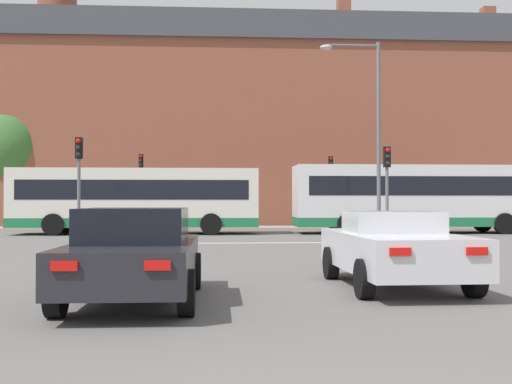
{
  "coord_description": "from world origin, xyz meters",
  "views": [
    {
      "loc": [
        -0.99,
        -3.38,
        1.54
      ],
      "look_at": [
        0.93,
        26.6,
        1.99
      ],
      "focal_mm": 45.0,
      "sensor_mm": 36.0,
      "label": 1
    }
  ],
  "objects_px": {
    "traffic_light_far_right": "(331,180)",
    "street_lamp_junction": "(369,119)",
    "car_saloon_left": "(135,254)",
    "pedestrian_waiting": "(385,209)",
    "bus_crossing_trailing": "(136,199)",
    "bus_crossing_lead": "(418,197)",
    "traffic_light_near_left": "(79,171)",
    "car_roadster_right": "(394,249)",
    "pedestrian_walking_east": "(347,211)",
    "traffic_light_far_left": "(141,178)",
    "traffic_light_near_right": "(387,177)"
  },
  "relations": [
    {
      "from": "bus_crossing_lead",
      "to": "street_lamp_junction",
      "type": "distance_m",
      "value": 6.49
    },
    {
      "from": "traffic_light_far_right",
      "to": "pedestrian_waiting",
      "type": "distance_m",
      "value": 4.08
    },
    {
      "from": "traffic_light_near_right",
      "to": "street_lamp_junction",
      "type": "xyz_separation_m",
      "value": [
        -0.28,
        1.78,
        2.47
      ]
    },
    {
      "from": "car_roadster_right",
      "to": "bus_crossing_trailing",
      "type": "relative_size",
      "value": 0.38
    },
    {
      "from": "car_saloon_left",
      "to": "pedestrian_walking_east",
      "type": "height_order",
      "value": "pedestrian_walking_east"
    },
    {
      "from": "car_saloon_left",
      "to": "traffic_light_far_right",
      "type": "height_order",
      "value": "traffic_light_far_right"
    },
    {
      "from": "car_saloon_left",
      "to": "traffic_light_near_left",
      "type": "height_order",
      "value": "traffic_light_near_left"
    },
    {
      "from": "bus_crossing_trailing",
      "to": "traffic_light_far_right",
      "type": "height_order",
      "value": "traffic_light_far_right"
    },
    {
      "from": "car_saloon_left",
      "to": "bus_crossing_trailing",
      "type": "height_order",
      "value": "bus_crossing_trailing"
    },
    {
      "from": "car_roadster_right",
      "to": "pedestrian_waiting",
      "type": "bearing_deg",
      "value": 74.11
    },
    {
      "from": "traffic_light_far_left",
      "to": "pedestrian_walking_east",
      "type": "xyz_separation_m",
      "value": [
        12.38,
        0.34,
        -1.97
      ]
    },
    {
      "from": "traffic_light_far_left",
      "to": "traffic_light_near_left",
      "type": "bearing_deg",
      "value": -92.88
    },
    {
      "from": "car_roadster_right",
      "to": "street_lamp_junction",
      "type": "distance_m",
      "value": 15.77
    },
    {
      "from": "bus_crossing_trailing",
      "to": "traffic_light_far_left",
      "type": "distance_m",
      "value": 7.72
    },
    {
      "from": "bus_crossing_lead",
      "to": "pedestrian_waiting",
      "type": "distance_m",
      "value": 8.04
    },
    {
      "from": "bus_crossing_lead",
      "to": "traffic_light_far_left",
      "type": "relative_size",
      "value": 2.77
    },
    {
      "from": "bus_crossing_lead",
      "to": "traffic_light_near_right",
      "type": "bearing_deg",
      "value": 152.56
    },
    {
      "from": "bus_crossing_trailing",
      "to": "pedestrian_waiting",
      "type": "distance_m",
      "value": 16.23
    },
    {
      "from": "street_lamp_junction",
      "to": "car_roadster_right",
      "type": "bearing_deg",
      "value": -101.99
    },
    {
      "from": "bus_crossing_trailing",
      "to": "traffic_light_far_right",
      "type": "distance_m",
      "value": 12.74
    },
    {
      "from": "traffic_light_far_right",
      "to": "street_lamp_junction",
      "type": "xyz_separation_m",
      "value": [
        -0.47,
        -11.42,
        2.13
      ]
    },
    {
      "from": "bus_crossing_lead",
      "to": "traffic_light_far_left",
      "type": "xyz_separation_m",
      "value": [
        -14.26,
        7.58,
        1.15
      ]
    },
    {
      "from": "car_roadster_right",
      "to": "street_lamp_junction",
      "type": "xyz_separation_m",
      "value": [
        3.15,
        14.85,
        4.27
      ]
    },
    {
      "from": "traffic_light_near_right",
      "to": "traffic_light_far_right",
      "type": "relative_size",
      "value": 0.87
    },
    {
      "from": "traffic_light_near_left",
      "to": "traffic_light_near_right",
      "type": "relative_size",
      "value": 1.07
    },
    {
      "from": "car_roadster_right",
      "to": "street_lamp_junction",
      "type": "relative_size",
      "value": 0.53
    },
    {
      "from": "bus_crossing_lead",
      "to": "traffic_light_far_right",
      "type": "xyz_separation_m",
      "value": [
        -3.03,
        6.99,
        1.08
      ]
    },
    {
      "from": "traffic_light_near_left",
      "to": "traffic_light_far_right",
      "type": "relative_size",
      "value": 0.93
    },
    {
      "from": "car_saloon_left",
      "to": "car_roadster_right",
      "type": "xyz_separation_m",
      "value": [
        4.46,
        1.38,
        -0.04
      ]
    },
    {
      "from": "car_saloon_left",
      "to": "car_roadster_right",
      "type": "relative_size",
      "value": 1.01
    },
    {
      "from": "traffic_light_near_right",
      "to": "traffic_light_far_right",
      "type": "height_order",
      "value": "traffic_light_far_right"
    },
    {
      "from": "bus_crossing_lead",
      "to": "traffic_light_near_right",
      "type": "xyz_separation_m",
      "value": [
        -3.22,
        -6.21,
        0.73
      ]
    },
    {
      "from": "traffic_light_near_right",
      "to": "traffic_light_far_right",
      "type": "distance_m",
      "value": 13.21
    },
    {
      "from": "car_roadster_right",
      "to": "traffic_light_far_left",
      "type": "xyz_separation_m",
      "value": [
        -7.61,
        26.86,
        2.22
      ]
    },
    {
      "from": "traffic_light_far_left",
      "to": "traffic_light_far_right",
      "type": "relative_size",
      "value": 1.03
    },
    {
      "from": "pedestrian_walking_east",
      "to": "street_lamp_junction",
      "type": "bearing_deg",
      "value": -162.17
    },
    {
      "from": "car_roadster_right",
      "to": "traffic_light_far_left",
      "type": "relative_size",
      "value": 1.0
    },
    {
      "from": "traffic_light_far_left",
      "to": "bus_crossing_trailing",
      "type": "bearing_deg",
      "value": -85.13
    },
    {
      "from": "traffic_light_near_left",
      "to": "pedestrian_walking_east",
      "type": "relative_size",
      "value": 2.43
    },
    {
      "from": "car_saloon_left",
      "to": "pedestrian_waiting",
      "type": "distance_m",
      "value": 30.92
    },
    {
      "from": "traffic_light_far_right",
      "to": "traffic_light_near_left",
      "type": "bearing_deg",
      "value": -131.78
    },
    {
      "from": "car_saloon_left",
      "to": "pedestrian_walking_east",
      "type": "xyz_separation_m",
      "value": [
        9.23,
        28.59,
        0.21
      ]
    },
    {
      "from": "bus_crossing_lead",
      "to": "street_lamp_junction",
      "type": "height_order",
      "value": "street_lamp_junction"
    },
    {
      "from": "bus_crossing_lead",
      "to": "bus_crossing_trailing",
      "type": "xyz_separation_m",
      "value": [
        -13.61,
        -0.0,
        -0.11
      ]
    },
    {
      "from": "traffic_light_near_left",
      "to": "traffic_light_far_left",
      "type": "xyz_separation_m",
      "value": [
        0.7,
        13.95,
        0.25
      ]
    },
    {
      "from": "car_saloon_left",
      "to": "pedestrian_waiting",
      "type": "relative_size",
      "value": 2.45
    },
    {
      "from": "bus_crossing_lead",
      "to": "traffic_light_far_left",
      "type": "bearing_deg",
      "value": 61.99
    },
    {
      "from": "pedestrian_waiting",
      "to": "car_saloon_left",
      "type": "bearing_deg",
      "value": -108.12
    },
    {
      "from": "bus_crossing_trailing",
      "to": "street_lamp_junction",
      "type": "xyz_separation_m",
      "value": [
        10.11,
        -4.42,
        3.31
      ]
    },
    {
      "from": "traffic_light_far_right",
      "to": "pedestrian_waiting",
      "type": "relative_size",
      "value": 2.36
    }
  ]
}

